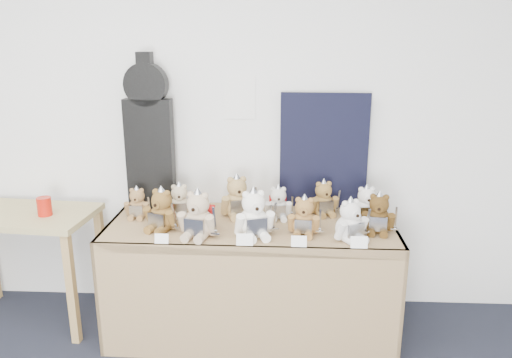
# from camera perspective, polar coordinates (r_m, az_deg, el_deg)

# --- Properties ---
(room_shell) EXTENTS (6.00, 6.00, 6.00)m
(room_shell) POSITION_cam_1_polar(r_m,az_deg,el_deg) (3.39, -1.88, 9.38)
(room_shell) COLOR silver
(room_shell) RESTS_ON floor
(display_table) EXTENTS (1.82, 0.77, 0.76)m
(display_table) POSITION_cam_1_polar(r_m,az_deg,el_deg) (3.18, -0.62, -8.23)
(display_table) COLOR olive
(display_table) RESTS_ON floor
(side_table) EXTENTS (0.98, 0.60, 0.79)m
(side_table) POSITION_cam_1_polar(r_m,az_deg,el_deg) (3.67, -25.14, -5.33)
(side_table) COLOR tan
(side_table) RESTS_ON floor
(guitar_case) EXTENTS (0.32, 0.11, 1.05)m
(guitar_case) POSITION_cam_1_polar(r_m,az_deg,el_deg) (3.41, -12.12, 5.00)
(guitar_case) COLOR black
(guitar_case) RESTS_ON display_table
(navy_board) EXTENTS (0.59, 0.05, 0.79)m
(navy_board) POSITION_cam_1_polar(r_m,az_deg,el_deg) (3.39, 7.75, 3.14)
(navy_board) COLOR black
(navy_board) RESTS_ON display_table
(red_cup) EXTENTS (0.09, 0.09, 0.12)m
(red_cup) POSITION_cam_1_polar(r_m,az_deg,el_deg) (3.48, -23.03, -2.90)
(red_cup) COLOR #B6180C
(red_cup) RESTS_ON side_table
(teddy_front_far_left) EXTENTS (0.23, 0.23, 0.29)m
(teddy_front_far_left) POSITION_cam_1_polar(r_m,az_deg,el_deg) (3.09, -10.74, -3.67)
(teddy_front_far_left) COLOR brown
(teddy_front_far_left) RESTS_ON display_table
(teddy_front_left) EXTENTS (0.26, 0.24, 0.32)m
(teddy_front_left) POSITION_cam_1_polar(r_m,az_deg,el_deg) (2.95, -6.63, -4.27)
(teddy_front_left) COLOR tan
(teddy_front_left) RESTS_ON display_table
(teddy_front_centre) EXTENTS (0.27, 0.25, 0.32)m
(teddy_front_centre) POSITION_cam_1_polar(r_m,az_deg,el_deg) (2.93, -0.24, -4.22)
(teddy_front_centre) COLOR white
(teddy_front_centre) RESTS_ON display_table
(teddy_front_right) EXTENTS (0.22, 0.18, 0.26)m
(teddy_front_right) POSITION_cam_1_polar(r_m,az_deg,el_deg) (2.98, 5.51, -4.42)
(teddy_front_right) COLOR olive
(teddy_front_right) RESTS_ON display_table
(teddy_front_far_right) EXTENTS (0.23, 0.23, 0.28)m
(teddy_front_far_right) POSITION_cam_1_polar(r_m,az_deg,el_deg) (2.93, 10.74, -4.84)
(teddy_front_far_right) COLOR silver
(teddy_front_far_right) RESTS_ON display_table
(teddy_front_end) EXTENTS (0.23, 0.20, 0.28)m
(teddy_front_end) POSITION_cam_1_polar(r_m,az_deg,el_deg) (3.09, 13.82, -4.01)
(teddy_front_end) COLOR #4E361A
(teddy_front_end) RESTS_ON display_table
(teddy_back_left) EXTENTS (0.21, 0.18, 0.25)m
(teddy_back_left) POSITION_cam_1_polar(r_m,az_deg,el_deg) (3.30, -8.72, -2.59)
(teddy_back_left) COLOR tan
(teddy_back_left) RESTS_ON display_table
(teddy_back_centre_left) EXTENTS (0.26, 0.23, 0.31)m
(teddy_back_centre_left) POSITION_cam_1_polar(r_m,az_deg,el_deg) (3.26, -2.16, -2.20)
(teddy_back_centre_left) COLOR #9F814F
(teddy_back_centre_left) RESTS_ON display_table
(teddy_back_centre_right) EXTENTS (0.20, 0.17, 0.24)m
(teddy_back_centre_right) POSITION_cam_1_polar(r_m,az_deg,el_deg) (3.23, 2.56, -2.87)
(teddy_back_centre_right) COLOR beige
(teddy_back_centre_right) RESTS_ON display_table
(teddy_back_right) EXTENTS (0.22, 0.19, 0.26)m
(teddy_back_right) POSITION_cam_1_polar(r_m,az_deg,el_deg) (3.32, 7.73, -2.33)
(teddy_back_right) COLOR olive
(teddy_back_right) RESTS_ON display_table
(teddy_back_end) EXTENTS (0.21, 0.18, 0.26)m
(teddy_back_end) POSITION_cam_1_polar(r_m,az_deg,el_deg) (3.26, 12.47, -2.95)
(teddy_back_end) COLOR white
(teddy_back_end) RESTS_ON display_table
(teddy_back_far_left) EXTENTS (0.18, 0.15, 0.23)m
(teddy_back_far_left) POSITION_cam_1_polar(r_m,az_deg,el_deg) (3.34, -13.40, -2.80)
(teddy_back_far_left) COLOR olive
(teddy_back_far_left) RESTS_ON display_table
(entry_card_a) EXTENTS (0.08, 0.02, 0.06)m
(entry_card_a) POSITION_cam_1_polar(r_m,az_deg,el_deg) (2.91, -10.74, -6.71)
(entry_card_a) COLOR white
(entry_card_a) RESTS_ON display_table
(entry_card_b) EXTENTS (0.10, 0.02, 0.07)m
(entry_card_b) POSITION_cam_1_polar(r_m,az_deg,el_deg) (2.83, -1.30, -6.94)
(entry_card_b) COLOR white
(entry_card_b) RESTS_ON display_table
(entry_card_c) EXTENTS (0.09, 0.02, 0.06)m
(entry_card_c) POSITION_cam_1_polar(r_m,az_deg,el_deg) (2.83, 4.93, -7.11)
(entry_card_c) COLOR white
(entry_card_c) RESTS_ON display_table
(entry_card_d) EXTENTS (0.09, 0.02, 0.07)m
(entry_card_d) POSITION_cam_1_polar(r_m,az_deg,el_deg) (2.86, 11.70, -7.10)
(entry_card_d) COLOR white
(entry_card_d) RESTS_ON display_table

